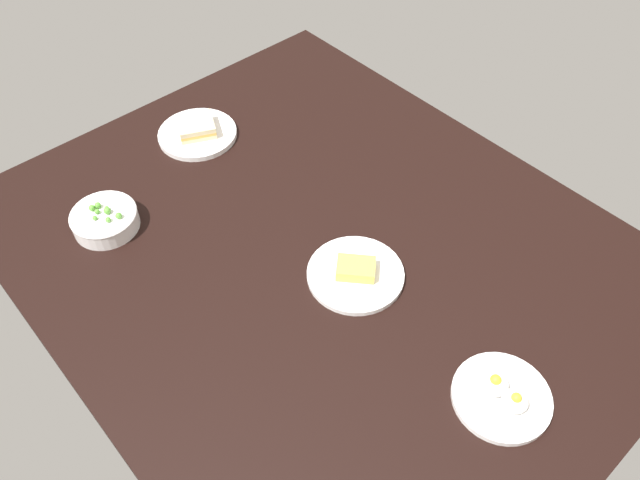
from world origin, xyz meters
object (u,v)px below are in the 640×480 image
Objects in this scene: plate_eggs at (501,396)px; plate_sandwich at (197,132)px; plate_cheese at (357,272)px; bowl_peas at (105,219)px.

plate_sandwich is (94.96, -1.69, 0.20)cm from plate_eggs.
plate_sandwich is at bearing -1.16° from plate_cheese.
bowl_peas is 34.55cm from plate_sandwich.
plate_eggs reaches higher than plate_sandwich.
plate_sandwich is 0.98× the size of plate_cheese.
plate_cheese is at bearing -0.80° from plate_eggs.
plate_sandwich is at bearing -69.11° from bowl_peas.
plate_eggs is at bearing 178.98° from plate_sandwich.
bowl_peas is at bearing 34.04° from plate_cheese.
plate_cheese is at bearing 178.84° from plate_sandwich.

